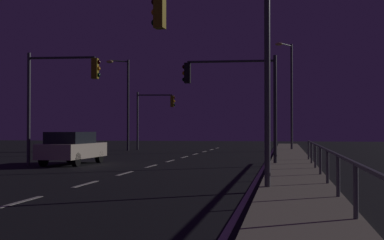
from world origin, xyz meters
name	(u,v)px	position (x,y,z in m)	size (l,w,h in m)	color
ground_plane	(129,172)	(0.00, 17.50, 0.00)	(112.00, 112.00, 0.00)	black
sidewalk_right	(294,173)	(6.37, 17.50, 0.07)	(2.04, 77.00, 0.14)	gray
lane_markings_center	(151,166)	(0.00, 21.00, 0.01)	(0.14, 50.00, 0.01)	silver
lane_edge_line	(265,165)	(5.10, 22.50, 0.01)	(0.14, 53.00, 0.01)	silver
car	(72,147)	(-4.06, 21.55, 0.82)	(1.94, 4.45, 1.57)	beige
traffic_light_far_center	(232,87)	(3.64, 22.00, 3.68)	(4.40, 0.48, 4.98)	#38383D
traffic_light_mid_right	(60,86)	(-4.31, 20.64, 3.71)	(3.50, 0.52, 5.29)	#4C4C51
traffic_light_overhead_east	(217,42)	(4.19, 12.10, 4.11)	(3.40, 0.56, 5.69)	#4C4C51
traffic_light_far_left	(154,109)	(-4.65, 40.05, 3.37)	(3.19, 0.68, 4.81)	#4C4C51
street_lamp_median	(289,86)	(6.41, 39.46, 5.09)	(1.34, 2.04, 8.31)	#4C4C51
street_lamp_across_street	(125,96)	(-6.47, 37.61, 4.35)	(1.54, 1.33, 7.24)	#38383D
barrier_fence	(332,160)	(7.24, 11.68, 0.88)	(0.09, 27.45, 0.98)	#59595E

